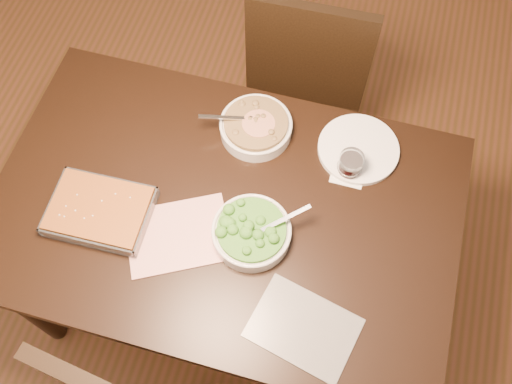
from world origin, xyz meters
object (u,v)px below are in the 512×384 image
Objects in this scene: stew_bowl at (256,127)px; baking_dish at (100,211)px; dinner_plate at (358,149)px; wine_tumbler at (350,165)px; chair_far at (310,64)px; table at (225,221)px; broccoli_bowl at (252,232)px.

baking_dish is (-0.36, -0.40, -0.01)m from stew_bowl.
dinner_plate is (0.33, 0.02, -0.02)m from stew_bowl.
wine_tumbler is 0.66m from chair_far.
wine_tumbler reaches higher than dinner_plate.
baking_dish is 0.76m from wine_tumbler.
stew_bowl reaches higher than table.
table is 5.50× the size of dinner_plate.
stew_bowl is 0.56m from chair_far.
chair_far reaches higher than table.
broccoli_bowl is (0.11, -0.06, 0.13)m from table.
baking_dish is at bearing -160.95° from table.
chair_far is (-0.00, 0.85, -0.25)m from broccoli_bowl.
chair_far is at bearing 82.60° from table.
chair_far is at bearing 61.96° from baking_dish.
table is at bearing 148.62° from broccoli_bowl.
chair_far is (-0.23, 0.56, -0.27)m from wine_tumbler.
baking_dish reaches higher than dinner_plate.
baking_dish is 0.81m from dinner_plate.
table is 1.48× the size of chair_far.
baking_dish is (-0.34, -0.12, 0.12)m from table.
wine_tumbler is (0.68, 0.34, 0.02)m from baking_dish.
broccoli_bowl is at bearing -123.22° from dinner_plate.
stew_bowl is at bearing 103.63° from broccoli_bowl.
chair_far reaches higher than baking_dish.
broccoli_bowl is at bearing 88.49° from chair_far.
dinner_plate is 0.27× the size of chair_far.
chair_far is (0.10, 0.78, -0.12)m from table.
stew_bowl is 0.82× the size of baking_dish.
table is at bearing -146.46° from wine_tumbler.
dinner_plate is (0.35, 0.31, 0.10)m from table.
table is 16.33× the size of wine_tumbler.
stew_bowl is at bearing 78.95° from chair_far.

